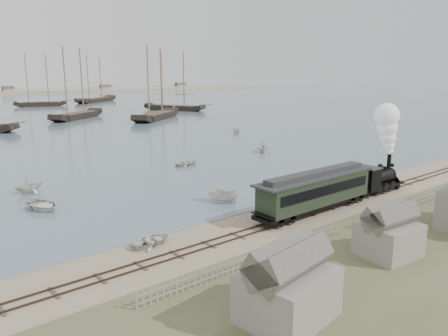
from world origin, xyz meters
TOP-DOWN VIEW (x-y plane):
  - ground at (0.00, 0.00)m, footprint 600.00×600.00m
  - rail_track at (0.00, -2.00)m, footprint 120.00×1.80m
  - picket_fence_west at (-6.50, -7.00)m, footprint 19.00×0.10m
  - picket_fence_east at (12.50, -7.50)m, footprint 15.00×0.10m
  - shed_left at (-10.00, -13.00)m, footprint 5.00×4.00m
  - shed_mid at (2.00, -12.00)m, footprint 4.00×3.50m
  - locomotive at (18.16, -2.00)m, footprint 7.66×2.86m
  - passenger_coach at (5.98, -2.00)m, footprint 14.64×2.82m
  - beached_dinghy at (-10.41, 0.90)m, footprint 2.82×3.70m
  - rowboat_0 at (-14.26, 15.48)m, footprint 5.00×4.07m
  - rowboat_1 at (-13.44, 22.58)m, footprint 3.30×3.64m
  - rowboat_2 at (0.89, 6.08)m, footprint 3.83×2.76m
  - rowboat_3 at (8.40, 23.18)m, footprint 2.53×3.51m
  - rowboat_4 at (24.14, 23.81)m, footprint 4.57×4.56m
  - rowboat_5 at (35.79, 43.94)m, footprint 3.42×1.93m
  - schooner_3 at (20.19, 94.83)m, footprint 20.25×17.23m
  - schooner_4 at (37.18, 79.61)m, footprint 22.44×18.67m
  - schooner_5 at (56.41, 99.90)m, footprint 14.68×21.86m
  - schooner_8 at (26.12, 146.87)m, footprint 18.97×10.10m
  - schooner_9 at (52.81, 156.58)m, footprint 24.21×19.22m

SIDE VIEW (x-z plane):
  - ground at x=0.00m, z-range 0.00..0.00m
  - picket_fence_west at x=-6.50m, z-range -0.60..0.60m
  - picket_fence_east at x=12.50m, z-range -0.60..0.60m
  - shed_left at x=-10.00m, z-range -2.05..2.05m
  - shed_mid at x=2.00m, z-range -1.80..1.80m
  - rail_track at x=0.00m, z-range -0.04..0.12m
  - beached_dinghy at x=-10.41m, z-range 0.00..0.72m
  - rowboat_3 at x=8.40m, z-range 0.06..0.78m
  - rowboat_0 at x=-14.26m, z-range 0.06..0.97m
  - rowboat_5 at x=35.79m, z-range 0.06..1.31m
  - rowboat_2 at x=0.89m, z-range 0.06..1.45m
  - rowboat_1 at x=-13.44m, z-range 0.06..1.73m
  - rowboat_4 at x=24.14m, z-range 0.06..1.89m
  - passenger_coach at x=5.98m, z-range 0.46..4.02m
  - locomotive at x=18.16m, z-range -0.37..9.17m
  - schooner_3 at x=20.19m, z-range 0.06..20.06m
  - schooner_4 at x=37.18m, z-range 0.06..20.06m
  - schooner_5 at x=56.41m, z-range 0.06..20.06m
  - schooner_8 at x=26.12m, z-range 0.06..20.06m
  - schooner_9 at x=52.81m, z-range 0.06..20.06m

